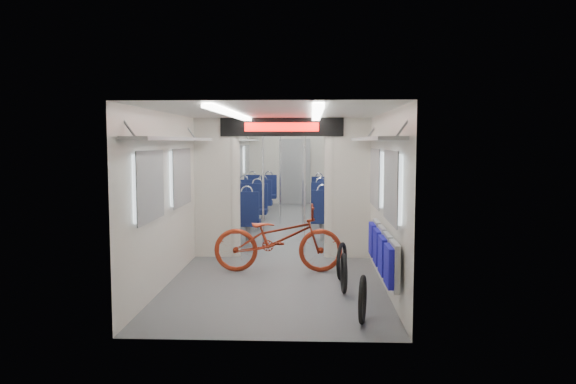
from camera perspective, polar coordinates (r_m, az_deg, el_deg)
The scene contains 14 objects.
carriage at distance 11.00m, azimuth -0.13°, elevation 2.99°, with size 12.00×12.02×2.31m.
bicycle at distance 8.28m, azimuth -1.01°, elevation -4.73°, with size 0.66×1.89×0.99m, color #9D2E16.
flip_bench at distance 7.00m, azimuth 9.56°, elevation -5.93°, with size 0.12×2.10×0.51m.
bike_hoop_a at distance 6.06m, azimuth 7.58°, elevation -11.00°, with size 0.52×0.52×0.05m, color black.
bike_hoop_b at distance 7.19m, azimuth 5.69°, elevation -8.40°, with size 0.52×0.52×0.05m, color black.
bike_hoop_c at distance 7.84m, azimuth 5.48°, elevation -7.21°, with size 0.53×0.53×0.05m, color black.
seat_bay_near_left at distance 11.39m, azimuth -4.79°, elevation -1.76°, with size 0.92×2.11×1.11m.
seat_bay_near_right at distance 11.73m, azimuth 4.58°, elevation -1.57°, with size 0.91×2.09×1.11m.
seat_bay_far_left at distance 14.72m, azimuth -3.16°, elevation -0.21°, with size 0.91×2.07×1.10m.
seat_bay_far_right at distance 14.42m, azimuth 4.17°, elevation -0.38°, with size 0.89×1.96×1.06m.
stanchion_near_left at distance 9.97m, azimuth -2.55°, elevation 0.74°, with size 0.04×0.04×2.30m, color silver.
stanchion_near_right at distance 9.64m, azimuth 1.69°, elevation 0.59°, with size 0.04×0.04×2.30m, color silver.
stanchion_far_left at distance 13.00m, azimuth -0.80°, elevation 1.78°, with size 0.04×0.04×2.30m, color silver.
stanchion_far_right at distance 12.87m, azimuth 1.51°, elevation 1.74°, with size 0.04×0.04×2.30m, color silver.
Camera 1 is at (0.48, -11.24, 1.92)m, focal length 35.00 mm.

